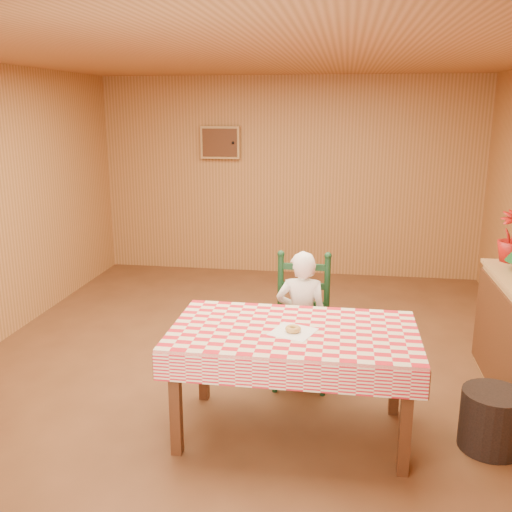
{
  "coord_description": "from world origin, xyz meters",
  "views": [
    {
      "loc": [
        0.74,
        -4.53,
        2.21
      ],
      "look_at": [
        0.0,
        0.2,
        0.95
      ],
      "focal_mm": 40.0,
      "sensor_mm": 36.0,
      "label": 1
    }
  ],
  "objects": [
    {
      "name": "flower_arrangement",
      "position": [
        2.15,
        0.43,
        1.15
      ],
      "size": [
        0.29,
        0.29,
        0.44
      ],
      "primitive_type": "imported",
      "rotation": [
        0.0,
        0.0,
        0.23
      ],
      "color": "maroon",
      "rests_on": "shelf_unit"
    },
    {
      "name": "ladder_chair",
      "position": [
        0.44,
        -0.2,
        0.5
      ],
      "size": [
        0.44,
        0.4,
        1.08
      ],
      "color": "black",
      "rests_on": "ground"
    },
    {
      "name": "storage_bin",
      "position": [
        1.76,
        -0.97,
        0.2
      ],
      "size": [
        0.51,
        0.51,
        0.41
      ],
      "primitive_type": "cylinder",
      "rotation": [
        0.0,
        0.0,
        0.32
      ],
      "color": "black",
      "rests_on": "ground"
    },
    {
      "name": "napkin",
      "position": [
        0.44,
        -1.03,
        0.77
      ],
      "size": [
        0.33,
        0.33,
        0.0
      ],
      "primitive_type": "cube",
      "rotation": [
        0.0,
        0.0,
        -0.34
      ],
      "color": "white",
      "rests_on": "dining_table"
    },
    {
      "name": "ground",
      "position": [
        0.0,
        0.0,
        0.0
      ],
      "size": [
        6.0,
        6.0,
        0.0
      ],
      "primitive_type": "plane",
      "color": "brown",
      "rests_on": "ground"
    },
    {
      "name": "seated_child",
      "position": [
        0.44,
        -0.25,
        0.56
      ],
      "size": [
        0.41,
        0.27,
        1.12
      ],
      "primitive_type": "imported",
      "rotation": [
        0.0,
        0.0,
        3.14
      ],
      "color": "white",
      "rests_on": "ground"
    },
    {
      "name": "dining_table",
      "position": [
        0.44,
        -0.98,
        0.69
      ],
      "size": [
        1.66,
        0.96,
        0.77
      ],
      "color": "#522B15",
      "rests_on": "ground"
    },
    {
      "name": "donut",
      "position": [
        0.44,
        -1.03,
        0.79
      ],
      "size": [
        0.13,
        0.13,
        0.04
      ],
      "primitive_type": "torus",
      "rotation": [
        0.0,
        0.0,
        -0.24
      ],
      "color": "gold",
      "rests_on": "napkin"
    },
    {
      "name": "cabin_walls",
      "position": [
        -0.0,
        0.53,
        1.83
      ],
      "size": [
        5.1,
        6.05,
        2.65
      ],
      "color": "#AE753E",
      "rests_on": "ground"
    }
  ]
}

